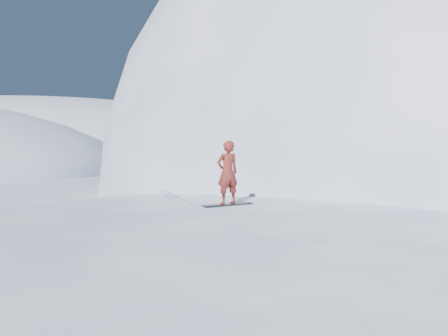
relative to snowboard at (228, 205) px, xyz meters
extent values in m
plane|color=white|center=(-0.08, -3.48, -2.41)|extent=(400.00, 400.00, 0.00)
ellipsoid|color=white|center=(0.92, -0.48, -2.41)|extent=(36.00, 28.00, 4.80)
ellipsoid|color=white|center=(21.92, 22.52, -2.41)|extent=(60.00, 56.00, 56.00)
ellipsoid|color=white|center=(9.92, 16.52, -2.41)|extent=(28.00, 24.00, 18.00)
ellipsoid|color=white|center=(-40.08, 106.52, -2.41)|extent=(140.00, 90.00, 36.00)
ellipsoid|color=white|center=(-2.08, 2.52, -2.41)|extent=(7.00, 6.30, 1.00)
ellipsoid|color=white|center=(6.92, 0.52, -2.41)|extent=(4.00, 3.60, 0.60)
cube|color=black|center=(0.00, 0.00, 0.00)|extent=(1.68, 0.90, 0.03)
imported|color=maroon|center=(0.00, 0.00, 1.00)|extent=(0.84, 0.70, 1.97)
cube|color=silver|center=(-1.69, 1.36, 0.01)|extent=(1.29, 5.88, 0.04)
cube|color=silver|center=(-1.31, 1.36, 0.01)|extent=(1.60, 5.82, 0.04)
camera|label=1|loc=(-1.46, -12.23, 1.78)|focal=32.00mm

